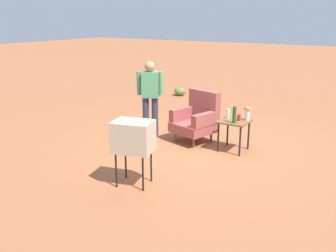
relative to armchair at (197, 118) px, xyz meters
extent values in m
plane|color=#A05B38|center=(0.25, -0.24, -0.50)|extent=(60.00, 60.00, 0.00)
cylinder|color=brown|center=(-0.35, -0.29, -0.39)|extent=(0.05, 0.05, 0.22)
cylinder|color=brown|center=(0.16, -0.42, -0.39)|extent=(0.05, 0.05, 0.22)
cylinder|color=brown|center=(-0.21, 0.23, -0.39)|extent=(0.05, 0.05, 0.22)
cylinder|color=brown|center=(0.30, 0.09, -0.39)|extent=(0.05, 0.05, 0.22)
cube|color=#9E4C47|center=(-0.03, -0.10, -0.18)|extent=(0.93, 0.93, 0.20)
cube|color=#9E4C47|center=(0.06, 0.21, 0.24)|extent=(0.78, 0.35, 0.64)
cube|color=#9E4C47|center=(-0.34, -0.01, 0.05)|extent=(0.31, 0.70, 0.26)
cube|color=#9E4C47|center=(0.28, -0.18, 0.05)|extent=(0.31, 0.70, 0.26)
cylinder|color=black|center=(0.67, -0.37, -0.21)|extent=(0.04, 0.04, 0.58)
cylinder|color=black|center=(1.12, -0.37, -0.21)|extent=(0.04, 0.04, 0.58)
cylinder|color=black|center=(0.67, 0.08, -0.21)|extent=(0.04, 0.04, 0.58)
cylinder|color=black|center=(1.12, 0.08, -0.21)|extent=(0.04, 0.04, 0.58)
cube|color=brown|center=(0.89, -0.14, 0.10)|extent=(0.56, 0.56, 0.03)
cylinder|color=black|center=(0.36, -2.20, -0.22)|extent=(0.03, 0.03, 0.55)
cylinder|color=black|center=(-0.07, -2.31, -0.22)|extent=(0.03, 0.03, 0.55)
cylinder|color=black|center=(0.45, -2.55, -0.22)|extent=(0.03, 0.03, 0.55)
cylinder|color=black|center=(0.02, -2.66, -0.22)|extent=(0.03, 0.03, 0.55)
cube|color=#BCB299|center=(0.19, -2.43, 0.29)|extent=(0.69, 0.58, 0.48)
cube|color=#383D3F|center=(0.13, -2.21, 0.29)|extent=(0.41, 0.12, 0.34)
cylinder|color=#2D3347|center=(-1.13, -0.26, -0.07)|extent=(0.14, 0.14, 0.86)
cylinder|color=#2D3347|center=(-0.96, -0.16, -0.07)|extent=(0.14, 0.14, 0.86)
cube|color=#4C9366|center=(-1.04, -0.21, 0.64)|extent=(0.42, 0.37, 0.56)
cylinder|color=#4C9366|center=(-1.25, -0.33, 0.67)|extent=(0.09, 0.09, 0.50)
cylinder|color=#4C9366|center=(-0.83, -0.09, 0.67)|extent=(0.09, 0.09, 0.50)
sphere|color=#A37556|center=(-1.04, -0.21, 1.03)|extent=(0.22, 0.22, 0.22)
cylinder|color=red|center=(0.97, -0.11, 0.17)|extent=(0.07, 0.07, 0.12)
cylinder|color=#1E5623|center=(0.95, -0.30, 0.27)|extent=(0.07, 0.07, 0.32)
cylinder|color=silver|center=(0.72, -0.06, 0.21)|extent=(0.06, 0.06, 0.20)
cylinder|color=silver|center=(1.09, 0.02, 0.20)|extent=(0.09, 0.09, 0.18)
sphere|color=yellow|center=(1.09, 0.02, 0.34)|extent=(0.07, 0.07, 0.07)
sphere|color=#E04C66|center=(1.05, 0.03, 0.34)|extent=(0.07, 0.07, 0.07)
sphere|color=orange|center=(1.13, 0.01, 0.34)|extent=(0.07, 0.07, 0.07)
ellipsoid|color=olive|center=(-2.72, 3.90, -0.35)|extent=(0.38, 0.38, 0.29)
camera|label=1|loc=(3.54, -6.72, 2.05)|focal=40.01mm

